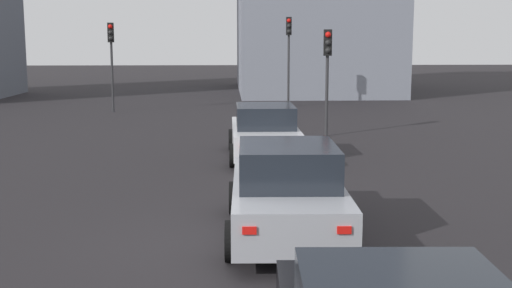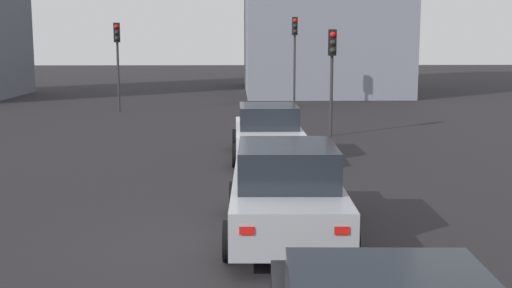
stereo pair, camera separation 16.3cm
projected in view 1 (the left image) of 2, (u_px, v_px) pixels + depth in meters
The scene contains 6 objects.
ground_plane at pixel (204, 253), 10.81m from camera, with size 160.00×160.00×0.20m, color black.
car_white_left_lead at pixel (265, 132), 18.86m from camera, with size 4.67×2.06×1.54m.
car_silver_left_second at pixel (287, 192), 11.32m from camera, with size 4.57×2.15×1.63m.
traffic_light_near_left at pixel (289, 43), 32.99m from camera, with size 0.32×0.30×4.50m.
traffic_light_near_right at pixel (327, 60), 22.86m from camera, with size 0.32×0.29×3.72m.
traffic_light_far_left at pixel (111, 48), 30.57m from camera, with size 0.32×0.29×4.15m.
Camera 1 is at (-10.43, -0.39, 3.35)m, focal length 46.27 mm.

